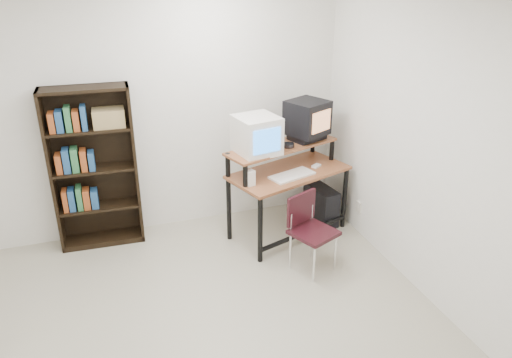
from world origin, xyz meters
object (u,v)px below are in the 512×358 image
object	(u,v)px
crt_tv	(307,118)
bookshelf	(94,166)
pc_tower	(321,205)
crt_monitor	(257,135)
school_chair	(309,225)
computer_desk	(287,174)

from	to	relation	value
crt_tv	bookshelf	size ratio (longest dim) A/B	0.30
pc_tower	bookshelf	distance (m)	2.49
crt_monitor	school_chair	xyz separation A→B (m)	(0.29, -0.70, -0.70)
crt_tv	school_chair	distance (m)	1.21
pc_tower	school_chair	distance (m)	0.97
bookshelf	crt_monitor	bearing A→B (deg)	-13.42
crt_tv	bookshelf	xyz separation A→B (m)	(-2.19, 0.29, -0.37)
computer_desk	bookshelf	size ratio (longest dim) A/B	0.83
crt_monitor	pc_tower	bearing A→B (deg)	-5.27
computer_desk	school_chair	world-z (taller)	computer_desk
school_chair	bookshelf	bearing A→B (deg)	124.79
crt_tv	school_chair	xyz separation A→B (m)	(-0.33, -0.87, -0.77)
school_chair	bookshelf	distance (m)	2.22
bookshelf	pc_tower	bearing A→B (deg)	-6.28
computer_desk	crt_monitor	size ratio (longest dim) A/B	2.92
pc_tower	crt_tv	bearing A→B (deg)	146.14
pc_tower	bookshelf	size ratio (longest dim) A/B	0.27
school_chair	bookshelf	xyz separation A→B (m)	(-1.86, 1.15, 0.40)
crt_tv	crt_monitor	bearing A→B (deg)	168.91
crt_monitor	crt_tv	bearing A→B (deg)	3.79
computer_desk	bookshelf	distance (m)	1.97
computer_desk	crt_monitor	world-z (taller)	crt_monitor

